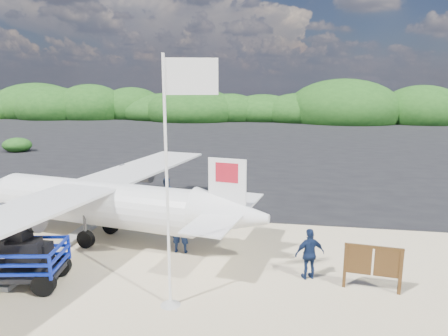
# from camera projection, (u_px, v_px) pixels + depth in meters

# --- Properties ---
(ground) EXTENTS (160.00, 160.00, 0.00)m
(ground) POSITION_uv_depth(u_px,v_px,m) (174.00, 272.00, 12.52)
(ground) COLOR beige
(asphalt_apron) EXTENTS (90.00, 50.00, 0.04)m
(asphalt_apron) POSITION_uv_depth(u_px,v_px,m) (255.00, 141.00, 41.51)
(asphalt_apron) COLOR #B2B2B2
(asphalt_apron) RESTS_ON ground
(vegetation_band) EXTENTS (124.00, 8.00, 4.40)m
(vegetation_band) POSITION_uv_depth(u_px,v_px,m) (268.00, 121.00, 65.66)
(vegetation_band) COLOR #B2B2B2
(vegetation_band) RESTS_ON ground
(baggage_cart) EXTENTS (3.25, 2.21, 1.50)m
(baggage_cart) POSITION_uv_depth(u_px,v_px,m) (17.00, 285.00, 11.68)
(baggage_cart) COLOR #0C24BB
(baggage_cart) RESTS_ON ground
(flagpole) EXTENTS (1.39, 0.85, 6.48)m
(flagpole) POSITION_uv_depth(u_px,v_px,m) (170.00, 305.00, 10.62)
(flagpole) COLOR white
(flagpole) RESTS_ON ground
(signboard) EXTENTS (1.69, 0.36, 1.38)m
(signboard) POSITION_uv_depth(u_px,v_px,m) (371.00, 290.00, 11.38)
(signboard) COLOR #4E3216
(signboard) RESTS_ON ground
(crew_a) EXTENTS (0.71, 0.48, 1.89)m
(crew_a) POSITION_uv_depth(u_px,v_px,m) (180.00, 226.00, 13.80)
(crew_a) COLOR #111F43
(crew_a) RESTS_ON ground
(crew_b) EXTENTS (0.85, 0.71, 1.58)m
(crew_b) POSITION_uv_depth(u_px,v_px,m) (166.00, 194.00, 18.40)
(crew_b) COLOR #111F43
(crew_b) RESTS_ON ground
(crew_c) EXTENTS (1.00, 0.69, 1.57)m
(crew_c) POSITION_uv_depth(u_px,v_px,m) (310.00, 254.00, 11.94)
(crew_c) COLOR #111F43
(crew_c) RESTS_ON ground
(aircraft_large) EXTENTS (16.99, 16.99, 4.38)m
(aircraft_large) POSITION_uv_depth(u_px,v_px,m) (369.00, 161.00, 30.71)
(aircraft_large) COLOR #B2B2B2
(aircraft_large) RESTS_ON ground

